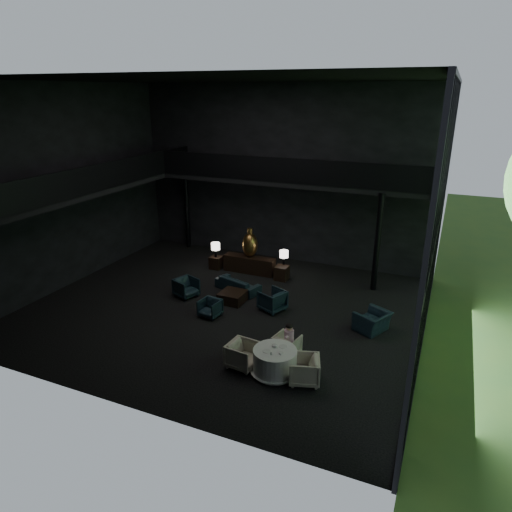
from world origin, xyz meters
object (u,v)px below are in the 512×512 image
at_px(side_table_left, 216,262).
at_px(table_lamp_right, 284,255).
at_px(lounge_armchair_west, 186,286).
at_px(dining_chair_west, 243,353).
at_px(side_table_right, 282,273).
at_px(dining_chair_east, 304,367).
at_px(sofa, 238,282).
at_px(dining_chair_north, 287,345).
at_px(console, 249,265).
at_px(dining_table, 275,363).
at_px(lounge_armchair_south, 210,308).
at_px(bronze_urn, 250,245).
at_px(lounge_armchair_east, 272,298).
at_px(table_lamp_left, 216,247).
at_px(child, 289,333).
at_px(coffee_table, 233,297).
at_px(window_armchair, 373,318).

xyz_separation_m(side_table_left, table_lamp_right, (3.20, 0.20, 0.78)).
xyz_separation_m(lounge_armchair_west, dining_chair_west, (4.09, -3.53, 0.02)).
height_order(side_table_right, table_lamp_right, table_lamp_right).
bearing_deg(dining_chair_east, side_table_left, -154.59).
bearing_deg(sofa, dining_chair_east, 148.60).
relative_size(side_table_left, dining_chair_north, 0.81).
distance_m(console, side_table_right, 1.61).
relative_size(dining_table, dining_chair_north, 2.05).
xyz_separation_m(sofa, lounge_armchair_south, (0.05, -2.44, -0.02)).
xyz_separation_m(bronze_urn, dining_chair_west, (2.84, -6.87, -0.83)).
bearing_deg(lounge_armchair_east, dining_chair_west, 31.76).
xyz_separation_m(table_lamp_left, child, (5.48, -5.58, -0.27)).
relative_size(side_table_left, coffee_table, 0.61).
bearing_deg(lounge_armchair_south, table_lamp_left, 122.52).
bearing_deg(lounge_armchair_east, window_armchair, 111.72).
bearing_deg(table_lamp_left, coffee_table, -51.86).
height_order(side_table_right, dining_chair_east, dining_chair_east).
height_order(side_table_left, side_table_right, side_table_right).
bearing_deg(console, child, -55.86).
relative_size(side_table_right, dining_chair_north, 0.87).
height_order(coffee_table, dining_table, dining_table).
bearing_deg(table_lamp_left, lounge_armchair_east, -36.64).
bearing_deg(dining_table, window_armchair, 59.32).
height_order(dining_chair_north, dining_chair_east, dining_chair_east).
relative_size(bronze_urn, table_lamp_left, 1.95).
bearing_deg(dining_chair_west, coffee_table, 36.38).
xyz_separation_m(window_armchair, dining_chair_east, (-1.23, -3.67, -0.00)).
bearing_deg(dining_chair_east, dining_chair_west, -108.32).
height_order(bronze_urn, side_table_left, bronze_urn).
bearing_deg(child, lounge_armchair_south, -20.95).
distance_m(coffee_table, child, 4.27).
bearing_deg(table_lamp_right, coffee_table, -107.50).
bearing_deg(lounge_armchair_south, bronze_urn, 102.49).
bearing_deg(side_table_left, side_table_right, -0.92).
xyz_separation_m(side_table_left, window_armchair, (7.55, -3.00, 0.18)).
bearing_deg(lounge_armchair_west, lounge_armchair_east, -65.55).
bearing_deg(console, table_lamp_right, 1.76).
xyz_separation_m(table_lamp_left, coffee_table, (2.24, -2.85, -0.83)).
height_order(side_table_left, child, child).
height_order(side_table_left, dining_chair_east, dining_chair_east).
height_order(table_lamp_right, lounge_armchair_south, table_lamp_right).
relative_size(console, side_table_left, 4.15).
xyz_separation_m(bronze_urn, coffee_table, (0.64, -3.06, -1.09)).
bearing_deg(dining_chair_north, side_table_right, -56.93).
distance_m(sofa, lounge_armchair_east, 2.20).
xyz_separation_m(lounge_armchair_west, dining_chair_east, (5.97, -3.54, 0.03)).
distance_m(table_lamp_left, dining_chair_east, 9.20).
distance_m(console, coffee_table, 3.07).
bearing_deg(console, dining_table, -60.44).
relative_size(lounge_armchair_west, child, 1.36).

